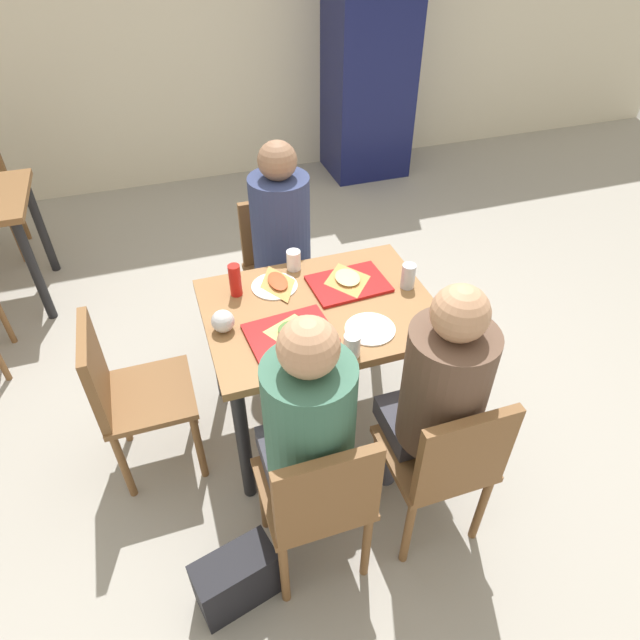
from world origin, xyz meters
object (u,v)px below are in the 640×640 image
object	(u,v)px
pizza_slice_b	(347,278)
pizza_slice_c	(278,282)
handbag	(237,579)
tray_red_near	(290,333)
paper_plate_center	(275,286)
pizza_slice_a	(294,330)
condiment_bottle	(235,280)
tray_red_far	(348,284)
foil_bundle	(223,321)
chair_near_right	(445,461)
chair_left_end	(127,391)
person_in_red	(307,427)
paper_plate_near_edge	(370,329)
plastic_cup_a	(294,260)
person_in_brown_jacket	(437,393)
drink_fridge	(369,66)
main_table	(320,326)
chair_far_side	(278,262)
person_far_side	(283,238)
chair_near_left	(319,498)
plastic_cup_b	(352,345)

from	to	relation	value
pizza_slice_b	pizza_slice_c	distance (m)	0.33
handbag	tray_red_near	bearing A→B (deg)	56.86
paper_plate_center	pizza_slice_a	world-z (taller)	pizza_slice_a
condiment_bottle	tray_red_far	bearing A→B (deg)	-10.68
pizza_slice_b	foil_bundle	distance (m)	0.65
chair_near_right	chair_left_end	world-z (taller)	same
chair_left_end	person_in_red	bearing A→B (deg)	-44.66
paper_plate_near_edge	pizza_slice_b	world-z (taller)	pizza_slice_b
chair_left_end	plastic_cup_a	size ratio (longest dim) A/B	8.70
person_in_brown_jacket	drink_fridge	distance (m)	3.67
main_table	chair_far_side	bearing A→B (deg)	90.00
person_in_brown_jacket	person_far_side	xyz separation A→B (m)	(-0.26, 1.27, 0.00)
chair_left_end	tray_red_far	world-z (taller)	chair_left_end
tray_red_near	pizza_slice_b	bearing A→B (deg)	36.96
paper_plate_near_edge	handbag	bearing A→B (deg)	-143.06
tray_red_near	pizza_slice_a	size ratio (longest dim) A/B	1.54
paper_plate_center	paper_plate_near_edge	distance (m)	0.53
main_table	drink_fridge	distance (m)	3.19
chair_near_left	pizza_slice_c	size ratio (longest dim) A/B	3.78
paper_plate_center	pizza_slice_c	bearing A→B (deg)	25.80
chair_far_side	pizza_slice_a	xyz separation A→B (m)	(-0.17, -0.92, 0.27)
chair_near_right	plastic_cup_a	distance (m)	1.19
person_in_red	paper_plate_near_edge	size ratio (longest dim) A/B	5.82
condiment_bottle	paper_plate_center	bearing A→B (deg)	0.00
person_in_red	handbag	distance (m)	0.73
handbag	drink_fridge	xyz separation A→B (m)	(2.00, 3.64, 0.81)
condiment_bottle	person_in_red	bearing A→B (deg)	-84.76
chair_near_right	plastic_cup_a	bearing A→B (deg)	104.48
chair_near_left	foil_bundle	distance (m)	0.83
tray_red_far	paper_plate_center	bearing A→B (deg)	163.82
paper_plate_near_edge	drink_fridge	bearing A→B (deg)	68.02
plastic_cup_b	pizza_slice_c	bearing A→B (deg)	106.32
chair_left_end	drink_fridge	xyz separation A→B (m)	(2.30, 2.85, 0.44)
tray_red_far	pizza_slice_b	world-z (taller)	pizza_slice_b
person_in_red	plastic_cup_a	size ratio (longest dim) A/B	12.80
person_in_red	plastic_cup_a	bearing A→B (deg)	76.40
main_table	chair_left_end	distance (m)	0.92
chair_near_left	person_in_red	size ratio (longest dim) A/B	0.68
pizza_slice_a	drink_fridge	xyz separation A→B (m)	(1.56, 2.99, 0.16)
pizza_slice_a	chair_near_right	bearing A→B (deg)	-55.93
person_far_side	condiment_bottle	xyz separation A→B (m)	(-0.34, -0.42, 0.08)
chair_left_end	person_far_side	world-z (taller)	person_far_side
chair_near_left	tray_red_far	bearing A→B (deg)	63.63
pizza_slice_b	pizza_slice_c	size ratio (longest dim) A/B	0.96
person_in_red	drink_fridge	world-z (taller)	drink_fridge
pizza_slice_a	handbag	bearing A→B (deg)	-124.39
main_table	tray_red_near	size ratio (longest dim) A/B	2.90
tray_red_far	tray_red_near	bearing A→B (deg)	-144.99
chair_near_left	plastic_cup_a	xyz separation A→B (m)	(0.23, 1.11, 0.30)
paper_plate_near_edge	pizza_slice_a	size ratio (longest dim) A/B	0.94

